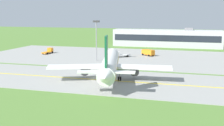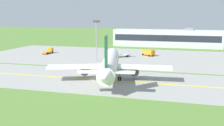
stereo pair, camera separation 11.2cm
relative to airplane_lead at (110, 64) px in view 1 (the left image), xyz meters
name	(u,v)px [view 1 (the left image)]	position (x,y,z in m)	size (l,w,h in m)	color
ground_plane	(94,80)	(-4.01, -1.59, -4.13)	(500.00, 500.00, 0.00)	#517A33
taxiway_strip	(94,80)	(-4.01, -1.59, -4.08)	(240.00, 28.00, 0.10)	gray
apron_pad	(154,58)	(5.99, 40.41, -4.08)	(140.00, 52.00, 0.10)	gray
taxiway_centreline	(94,79)	(-4.01, -1.59, -4.03)	(220.00, 0.60, 0.01)	yellow
airplane_lead	(110,64)	(0.00, 0.00, 0.00)	(32.07, 39.22, 12.70)	white
service_truck_baggage	(148,52)	(2.68, 45.49, -2.60)	(5.96, 5.36, 2.60)	orange
service_truck_fuel	(49,51)	(-39.59, 40.31, -2.95)	(2.64, 6.51, 2.59)	orange
service_truck_catering	(120,54)	(-7.44, 38.53, -2.95)	(6.29, 5.59, 2.59)	silver
terminal_building	(167,38)	(6.39, 80.68, 0.26)	(54.98, 9.40, 9.93)	#B2B2B7
apron_light_mast	(96,35)	(-13.39, 27.70, 5.19)	(2.40, 0.50, 14.70)	gray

